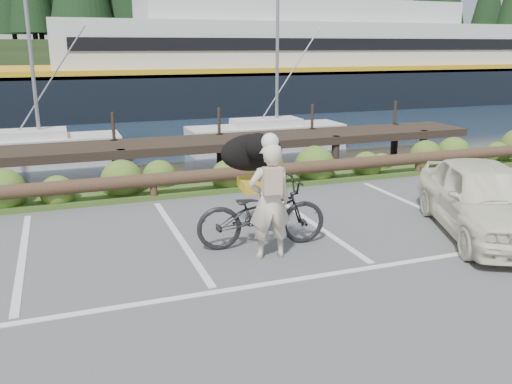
% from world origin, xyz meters
% --- Properties ---
extents(ground, '(72.00, 72.00, 0.00)m').
position_xyz_m(ground, '(0.00, 0.00, 0.00)').
color(ground, '#4D4E50').
extents(harbor_backdrop, '(170.00, 160.00, 30.00)m').
position_xyz_m(harbor_backdrop, '(0.39, 78.47, -0.00)').
color(harbor_backdrop, '#172639').
rests_on(harbor_backdrop, ground).
extents(vegetation_strip, '(34.00, 1.60, 0.10)m').
position_xyz_m(vegetation_strip, '(0.00, 5.30, 0.05)').
color(vegetation_strip, '#3D5B21').
rests_on(vegetation_strip, ground).
extents(log_rail, '(32.00, 0.30, 0.60)m').
position_xyz_m(log_rail, '(0.00, 4.60, 0.00)').
color(log_rail, '#443021').
rests_on(log_rail, ground).
extents(bicycle, '(2.29, 1.02, 1.17)m').
position_xyz_m(bicycle, '(1.24, 1.09, 0.58)').
color(bicycle, black).
rests_on(bicycle, ground).
extents(cyclist, '(0.73, 0.52, 1.88)m').
position_xyz_m(cyclist, '(1.18, 0.57, 0.94)').
color(cyclist, beige).
rests_on(cyclist, ground).
extents(dog, '(0.69, 1.20, 0.66)m').
position_xyz_m(dog, '(1.32, 1.79, 1.50)').
color(dog, black).
rests_on(dog, bicycle).
extents(parked_car, '(2.95, 4.26, 1.35)m').
position_xyz_m(parked_car, '(5.23, 0.29, 0.67)').
color(parked_car, white).
rests_on(parked_car, ground).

